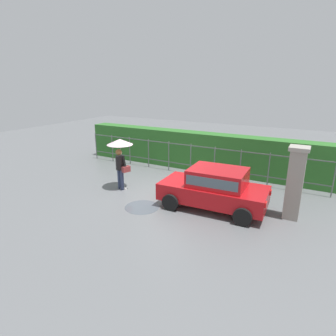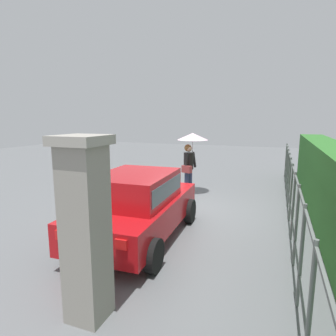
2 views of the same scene
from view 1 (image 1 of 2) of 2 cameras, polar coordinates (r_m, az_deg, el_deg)
ground_plane at (r=11.49m, az=-0.49°, el=-5.07°), size 40.00×40.00×0.00m
car at (r=10.00m, az=9.43°, el=-3.83°), size 3.80×1.99×1.48m
pedestrian at (r=11.67m, az=-9.68°, el=3.39°), size 1.06×1.06×2.11m
gate_pillar at (r=9.91m, az=24.32°, el=-2.69°), size 0.60×0.60×2.42m
fence_section at (r=13.61m, az=4.61°, el=2.10°), size 12.12×0.05×1.50m
hedge_row at (r=14.45m, az=6.24°, el=3.45°), size 13.07×0.90×1.90m
puddle_near at (r=10.29m, az=-5.27°, el=-7.89°), size 1.25×1.25×0.00m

